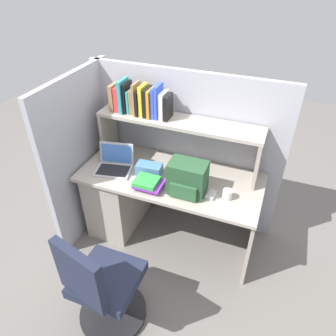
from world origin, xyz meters
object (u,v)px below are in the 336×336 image
at_px(backpack, 187,179).
at_px(computer_mouse, 211,195).
at_px(laptop, 115,164).
at_px(office_chair, 103,289).
at_px(paper_cup, 227,194).
at_px(tissue_box, 149,169).

xyz_separation_m(backpack, computer_mouse, (0.20, 0.01, -0.12)).
height_order(laptop, office_chair, laptop).
height_order(backpack, paper_cup, backpack).
bearing_deg(tissue_box, paper_cup, -10.73).
bearing_deg(office_chair, computer_mouse, -107.16).
bearing_deg(paper_cup, laptop, 178.03).
height_order(laptop, computer_mouse, laptop).
distance_m(backpack, office_chair, 1.03).
xyz_separation_m(paper_cup, office_chair, (-0.65, -0.89, -0.38)).
xyz_separation_m(backpack, paper_cup, (0.32, 0.03, -0.09)).
bearing_deg(backpack, paper_cup, 5.98).
bearing_deg(paper_cup, tissue_box, 173.71).
relative_size(laptop, computer_mouse, 3.39).
bearing_deg(laptop, office_chair, -67.94).
distance_m(computer_mouse, paper_cup, 0.12).
bearing_deg(tissue_box, backpack, -20.70).
height_order(paper_cup, tissue_box, tissue_box).
distance_m(laptop, tissue_box, 0.32).
xyz_separation_m(paper_cup, tissue_box, (-0.71, 0.08, 0.01)).
relative_size(laptop, office_chair, 0.38).
bearing_deg(tissue_box, computer_mouse, -14.00).
bearing_deg(office_chair, backpack, -96.63).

